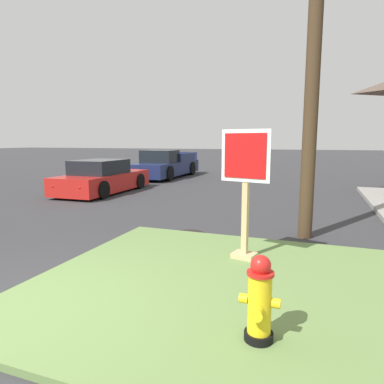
# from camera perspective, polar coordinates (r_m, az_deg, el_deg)

# --- Properties ---
(ground_plane) EXTENTS (160.00, 160.00, 0.00)m
(ground_plane) POSITION_cam_1_polar(r_m,az_deg,el_deg) (4.52, -29.13, -18.07)
(ground_plane) COLOR #333335
(grass_corner_patch) EXTENTS (5.07, 4.53, 0.08)m
(grass_corner_patch) POSITION_cam_1_polar(r_m,az_deg,el_deg) (4.71, 5.62, -15.33)
(grass_corner_patch) COLOR #668447
(grass_corner_patch) RESTS_ON ground
(fire_hydrant) EXTENTS (0.38, 0.34, 0.83)m
(fire_hydrant) POSITION_cam_1_polar(r_m,az_deg,el_deg) (3.37, 11.25, -17.50)
(fire_hydrant) COLOR black
(fire_hydrant) RESTS_ON grass_corner_patch
(stop_sign) EXTENTS (0.79, 0.35, 2.04)m
(stop_sign) POSITION_cam_1_polar(r_m,az_deg,el_deg) (5.38, 8.89, -0.62)
(stop_sign) COLOR tan
(stop_sign) RESTS_ON grass_corner_patch
(manhole_cover) EXTENTS (0.70, 0.70, 0.02)m
(manhole_cover) POSITION_cam_1_polar(r_m,az_deg,el_deg) (7.20, -0.54, -7.06)
(manhole_cover) COLOR black
(manhole_cover) RESTS_ON ground
(parked_sedan_red) EXTENTS (1.94, 4.38, 1.25)m
(parked_sedan_red) POSITION_cam_1_polar(r_m,az_deg,el_deg) (13.38, -14.74, 2.23)
(parked_sedan_red) COLOR red
(parked_sedan_red) RESTS_ON ground
(pickup_truck_navy) EXTENTS (2.07, 5.54, 1.48)m
(pickup_truck_navy) POSITION_cam_1_polar(r_m,az_deg,el_deg) (18.46, -4.51, 4.38)
(pickup_truck_navy) COLOR #19234C
(pickup_truck_navy) RESTS_ON ground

